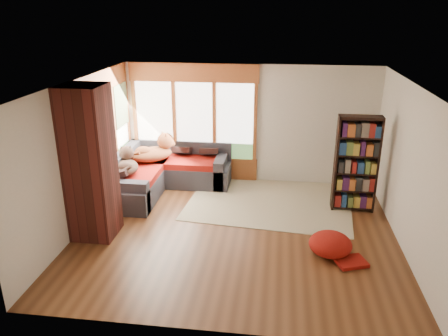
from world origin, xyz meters
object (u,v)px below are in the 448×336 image
(bookshelf, at_px, (356,164))
(dog_tan, at_px, (155,151))
(pouf, at_px, (330,244))
(dog_brindle, at_px, (126,165))
(area_rug, at_px, (270,201))
(sectional_sofa, at_px, (154,176))
(brick_chimney, at_px, (90,164))

(bookshelf, xyz_separation_m, dog_tan, (-4.10, 0.67, -0.14))
(dog_tan, bearing_deg, pouf, -71.38)
(dog_brindle, bearing_deg, area_rug, -99.20)
(dog_tan, distance_m, dog_brindle, 0.87)
(sectional_sofa, relative_size, area_rug, 0.69)
(area_rug, xyz_separation_m, dog_tan, (-2.50, 0.53, 0.79))
(brick_chimney, height_order, bookshelf, brick_chimney)
(brick_chimney, distance_m, dog_tan, 2.35)
(sectional_sofa, bearing_deg, area_rug, -10.97)
(bookshelf, height_order, dog_brindle, bookshelf)
(area_rug, xyz_separation_m, dog_brindle, (-2.88, -0.25, 0.75))
(area_rug, bearing_deg, dog_brindle, -175.01)
(pouf, bearing_deg, sectional_sofa, 147.76)
(dog_brindle, bearing_deg, brick_chimney, 163.49)
(brick_chimney, relative_size, bookshelf, 1.39)
(brick_chimney, distance_m, dog_brindle, 1.57)
(dog_tan, bearing_deg, brick_chimney, -137.90)
(brick_chimney, bearing_deg, area_rug, 30.32)
(sectional_sofa, relative_size, dog_brindle, 2.54)
(area_rug, relative_size, dog_tan, 3.07)
(brick_chimney, xyz_separation_m, area_rug, (2.94, 1.72, -1.29))
(bookshelf, relative_size, pouf, 2.73)
(sectional_sofa, relative_size, bookshelf, 1.18)
(pouf, height_order, dog_brindle, dog_brindle)
(sectional_sofa, bearing_deg, pouf, -35.78)
(dog_brindle, bearing_deg, dog_tan, -40.16)
(dog_tan, bearing_deg, bookshelf, -46.16)
(dog_brindle, bearing_deg, pouf, -126.98)
(bookshelf, distance_m, dog_brindle, 4.49)
(brick_chimney, xyz_separation_m, pouf, (3.96, -0.17, -1.10))
(bookshelf, bearing_deg, sectional_sofa, 173.50)
(area_rug, distance_m, bookshelf, 1.85)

